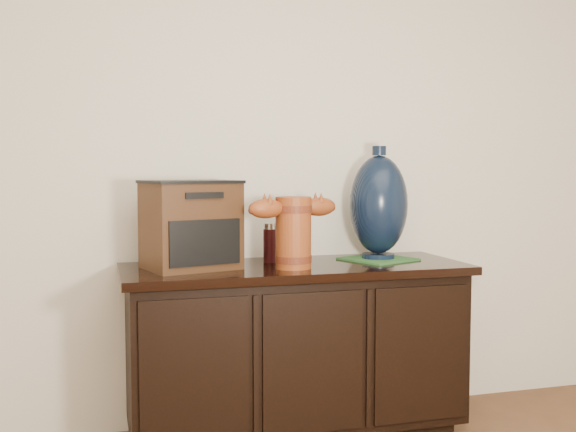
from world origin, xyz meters
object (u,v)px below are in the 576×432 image
object	(u,v)px
tv_radio	(191,225)
spray_can	(270,243)
terracotta_vessel	(293,228)
sideboard	(295,350)
lamp_base	(379,205)

from	to	relation	value
tv_radio	spray_can	xyz separation A→B (m)	(0.36, 0.09, -0.10)
terracotta_vessel	spray_can	distance (m)	0.22
sideboard	spray_can	world-z (taller)	spray_can
terracotta_vessel	tv_radio	bearing A→B (deg)	149.32
terracotta_vessel	tv_radio	size ratio (longest dim) A/B	0.98
sideboard	terracotta_vessel	bearing A→B (deg)	-111.05
tv_radio	lamp_base	distance (m)	0.85
terracotta_vessel	tv_radio	world-z (taller)	tv_radio
sideboard	spray_can	bearing A→B (deg)	129.98
sideboard	terracotta_vessel	xyz separation A→B (m)	(-0.04, -0.10, 0.53)
terracotta_vessel	spray_can	size ratio (longest dim) A/B	2.44
sideboard	lamp_base	xyz separation A→B (m)	(0.40, 0.05, 0.61)
spray_can	lamp_base	bearing A→B (deg)	-6.29
tv_radio	sideboard	bearing A→B (deg)	-17.51
lamp_base	spray_can	size ratio (longest dim) A/B	2.94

